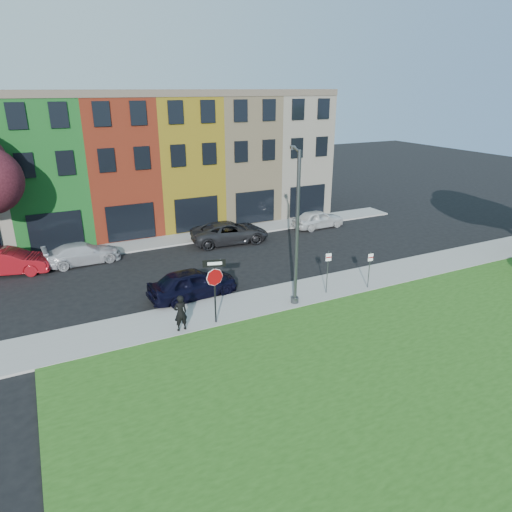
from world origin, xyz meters
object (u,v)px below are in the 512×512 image
man (180,313)px  stop_sign (215,278)px  sedan_near (193,283)px  street_lamp (296,229)px

man → stop_sign: bearing=173.1°
stop_sign → sedan_near: 3.70m
man → street_lamp: street_lamp is taller
sedan_near → stop_sign: bearing=173.8°
man → sedan_near: size_ratio=0.35×
man → sedan_near: bearing=-123.5°
man → street_lamp: (6.23, 0.33, 3.07)m
sedan_near → street_lamp: (4.52, -3.00, 3.24)m
man → street_lamp: bearing=176.8°
street_lamp → sedan_near: bearing=168.8°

